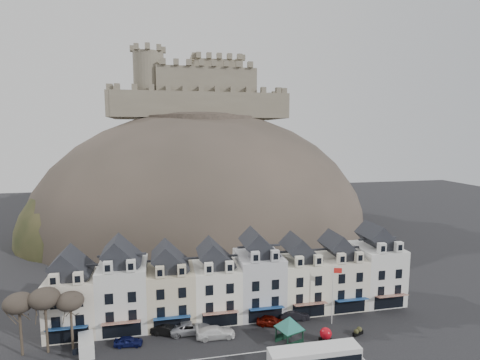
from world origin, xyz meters
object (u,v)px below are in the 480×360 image
at_px(bus, 314,358).
at_px(flagpole, 333,291).
at_px(bus_shelter, 290,323).
at_px(red_buoy, 326,335).
at_px(white_van, 86,345).
at_px(car_silver, 190,327).
at_px(car_black, 167,330).
at_px(car_white, 216,332).
at_px(car_navy, 128,341).
at_px(car_maroon, 271,321).
at_px(car_charcoal, 294,315).

bearing_deg(bus, flagpole, 55.26).
distance_m(bus_shelter, red_buoy, 5.42).
distance_m(white_van, car_silver, 13.56).
height_order(bus, car_black, bus).
distance_m(bus_shelter, car_white, 10.30).
bearing_deg(car_white, flagpole, -88.65).
bearing_deg(car_black, red_buoy, -84.79).
bearing_deg(flagpole, bus_shelter, -154.93).
xyz_separation_m(red_buoy, car_navy, (-26.00, 4.45, -0.37)).
xyz_separation_m(car_white, car_maroon, (8.41, 1.52, -0.05)).
relative_size(white_van, car_silver, 0.79).
xyz_separation_m(white_van, car_charcoal, (29.06, 2.50, -0.20)).
distance_m(flagpole, car_white, 17.94).
xyz_separation_m(bus, car_black, (-16.83, 11.89, -0.97)).
distance_m(bus, flagpole, 12.66).
bearing_deg(car_black, car_maroon, -70.67).
xyz_separation_m(bus_shelter, car_black, (-15.90, 5.71, -2.29)).
distance_m(car_navy, car_charcoal, 24.00).
bearing_deg(car_white, white_van, 90.73).
relative_size(flagpole, car_maroon, 2.08).
relative_size(white_van, car_white, 0.83).
distance_m(bus, car_navy, 24.19).
bearing_deg(bus, car_charcoal, 81.60).
bearing_deg(car_white, car_silver, 60.03).
relative_size(bus, car_navy, 2.96).
relative_size(white_van, car_black, 0.99).
height_order(red_buoy, car_silver, red_buoy).
distance_m(car_navy, car_silver, 8.41).
bearing_deg(red_buoy, car_silver, 161.19).
xyz_separation_m(bus_shelter, car_silver, (-12.74, 5.55, -2.23)).
distance_m(bus_shelter, flagpole, 9.09).
distance_m(red_buoy, car_black, 21.81).
distance_m(bus_shelter, car_black, 17.05).
relative_size(bus, bus_shelter, 1.89).
xyz_separation_m(car_black, car_silver, (3.16, -0.16, 0.05)).
xyz_separation_m(bus, flagpole, (7.09, 9.94, 3.35)).
height_order(red_buoy, car_navy, red_buoy).
height_order(red_buoy, flagpole, flagpole).
bearing_deg(flagpole, white_van, -179.68).
bearing_deg(white_van, car_silver, -3.76).
relative_size(car_black, car_maroon, 1.05).
relative_size(bus_shelter, car_black, 1.29).
xyz_separation_m(car_silver, car_maroon, (11.75, -0.47, -0.07)).
relative_size(bus, red_buoy, 5.58).
bearing_deg(car_maroon, car_navy, 115.80).
relative_size(car_black, car_white, 0.84).
distance_m(car_navy, car_white, 11.61).
relative_size(flagpole, car_white, 1.65).
relative_size(car_maroon, car_charcoal, 0.93).
xyz_separation_m(car_white, car_charcoal, (12.31, 2.50, -0.03)).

